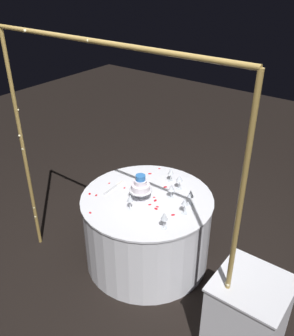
{
  "coord_description": "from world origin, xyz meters",
  "views": [
    {
      "loc": [
        -1.77,
        2.34,
        2.76
      ],
      "look_at": [
        0.0,
        0.0,
        1.1
      ],
      "focal_mm": 39.09,
      "sensor_mm": 36.0,
      "label": 1
    }
  ],
  "objects_px": {
    "decorative_arch": "(106,147)",
    "tiered_cake": "(141,186)",
    "wine_glass_4": "(171,188)",
    "wine_glass_1": "(130,199)",
    "wine_glass_6": "(171,172)",
    "side_table": "(246,318)",
    "wine_glass_5": "(179,179)",
    "main_table": "(147,229)",
    "cake_knife": "(115,187)",
    "wine_glass_2": "(164,217)",
    "wine_glass_0": "(185,202)",
    "wine_glass_3": "(191,194)"
  },
  "relations": [
    {
      "from": "decorative_arch",
      "to": "tiered_cake",
      "type": "distance_m",
      "value": 0.76
    },
    {
      "from": "decorative_arch",
      "to": "wine_glass_4",
      "type": "height_order",
      "value": "decorative_arch"
    },
    {
      "from": "wine_glass_1",
      "to": "wine_glass_6",
      "type": "height_order",
      "value": "wine_glass_1"
    },
    {
      "from": "side_table",
      "to": "wine_glass_5",
      "type": "bearing_deg",
      "value": -32.86
    },
    {
      "from": "main_table",
      "to": "cake_knife",
      "type": "height_order",
      "value": "cake_knife"
    },
    {
      "from": "side_table",
      "to": "wine_glass_6",
      "type": "height_order",
      "value": "wine_glass_6"
    },
    {
      "from": "wine_glass_5",
      "to": "wine_glass_6",
      "type": "height_order",
      "value": "same"
    },
    {
      "from": "wine_glass_1",
      "to": "wine_glass_2",
      "type": "distance_m",
      "value": 0.4
    },
    {
      "from": "wine_glass_0",
      "to": "wine_glass_3",
      "type": "distance_m",
      "value": 0.16
    },
    {
      "from": "tiered_cake",
      "to": "wine_glass_3",
      "type": "relative_size",
      "value": 1.7
    },
    {
      "from": "side_table",
      "to": "wine_glass_0",
      "type": "xyz_separation_m",
      "value": [
        0.83,
        -0.39,
        0.51
      ]
    },
    {
      "from": "main_table",
      "to": "wine_glass_5",
      "type": "xyz_separation_m",
      "value": [
        -0.16,
        -0.32,
        0.5
      ]
    },
    {
      "from": "tiered_cake",
      "to": "wine_glass_2",
      "type": "relative_size",
      "value": 1.63
    },
    {
      "from": "decorative_arch",
      "to": "main_table",
      "type": "relative_size",
      "value": 1.79
    },
    {
      "from": "wine_glass_6",
      "to": "cake_knife",
      "type": "height_order",
      "value": "wine_glass_6"
    },
    {
      "from": "side_table",
      "to": "cake_knife",
      "type": "height_order",
      "value": "cake_knife"
    },
    {
      "from": "wine_glass_1",
      "to": "wine_glass_6",
      "type": "xyz_separation_m",
      "value": [
        -0.02,
        -0.64,
        -0.0
      ]
    },
    {
      "from": "main_table",
      "to": "wine_glass_1",
      "type": "height_order",
      "value": "wine_glass_1"
    },
    {
      "from": "decorative_arch",
      "to": "wine_glass_1",
      "type": "distance_m",
      "value": 0.69
    },
    {
      "from": "tiered_cake",
      "to": "side_table",
      "type": "bearing_deg",
      "value": 165.53
    },
    {
      "from": "side_table",
      "to": "wine_glass_6",
      "type": "bearing_deg",
      "value": -32.04
    },
    {
      "from": "wine_glass_4",
      "to": "wine_glass_5",
      "type": "relative_size",
      "value": 0.91
    },
    {
      "from": "main_table",
      "to": "wine_glass_1",
      "type": "xyz_separation_m",
      "value": [
        0.01,
        0.25,
        0.5
      ]
    },
    {
      "from": "wine_glass_4",
      "to": "wine_glass_3",
      "type": "bearing_deg",
      "value": -175.0
    },
    {
      "from": "tiered_cake",
      "to": "wine_glass_4",
      "type": "relative_size",
      "value": 1.82
    },
    {
      "from": "tiered_cake",
      "to": "cake_knife",
      "type": "height_order",
      "value": "tiered_cake"
    },
    {
      "from": "wine_glass_0",
      "to": "wine_glass_3",
      "type": "height_order",
      "value": "wine_glass_0"
    },
    {
      "from": "wine_glass_1",
      "to": "wine_glass_5",
      "type": "height_order",
      "value": "wine_glass_1"
    },
    {
      "from": "decorative_arch",
      "to": "cake_knife",
      "type": "relative_size",
      "value": 7.83
    },
    {
      "from": "wine_glass_1",
      "to": "side_table",
      "type": "bearing_deg",
      "value": 173.71
    },
    {
      "from": "main_table",
      "to": "wine_glass_6",
      "type": "height_order",
      "value": "wine_glass_6"
    },
    {
      "from": "wine_glass_3",
      "to": "wine_glass_6",
      "type": "relative_size",
      "value": 0.97
    },
    {
      "from": "wine_glass_4",
      "to": "tiered_cake",
      "type": "bearing_deg",
      "value": 41.38
    },
    {
      "from": "side_table",
      "to": "cake_knife",
      "type": "relative_size",
      "value": 2.53
    },
    {
      "from": "decorative_arch",
      "to": "wine_glass_3",
      "type": "height_order",
      "value": "decorative_arch"
    },
    {
      "from": "tiered_cake",
      "to": "wine_glass_2",
      "type": "xyz_separation_m",
      "value": [
        -0.43,
        0.23,
        -0.03
      ]
    },
    {
      "from": "side_table",
      "to": "wine_glass_1",
      "type": "xyz_separation_m",
      "value": [
        1.26,
        -0.14,
        0.51
      ]
    },
    {
      "from": "side_table",
      "to": "tiered_cake",
      "type": "distance_m",
      "value": 1.43
    },
    {
      "from": "main_table",
      "to": "cake_knife",
      "type": "bearing_deg",
      "value": 6.78
    },
    {
      "from": "wine_glass_3",
      "to": "wine_glass_6",
      "type": "xyz_separation_m",
      "value": [
        0.38,
        -0.23,
        0.0
      ]
    },
    {
      "from": "wine_glass_2",
      "to": "wine_glass_6",
      "type": "distance_m",
      "value": 0.77
    },
    {
      "from": "wine_glass_1",
      "to": "cake_knife",
      "type": "xyz_separation_m",
      "value": [
        0.37,
        -0.2,
        -0.11
      ]
    },
    {
      "from": "wine_glass_6",
      "to": "wine_glass_1",
      "type": "bearing_deg",
      "value": 88.4
    },
    {
      "from": "side_table",
      "to": "wine_glass_0",
      "type": "height_order",
      "value": "wine_glass_0"
    },
    {
      "from": "main_table",
      "to": "wine_glass_4",
      "type": "height_order",
      "value": "wine_glass_4"
    },
    {
      "from": "decorative_arch",
      "to": "wine_glass_0",
      "type": "relative_size",
      "value": 14.67
    },
    {
      "from": "tiered_cake",
      "to": "wine_glass_3",
      "type": "distance_m",
      "value": 0.47
    },
    {
      "from": "decorative_arch",
      "to": "wine_glass_5",
      "type": "bearing_deg",
      "value": -100.84
    },
    {
      "from": "wine_glass_3",
      "to": "wine_glass_4",
      "type": "xyz_separation_m",
      "value": [
        0.2,
        0.02,
        -0.0
      ]
    },
    {
      "from": "wine_glass_5",
      "to": "cake_knife",
      "type": "bearing_deg",
      "value": 34.11
    }
  ]
}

